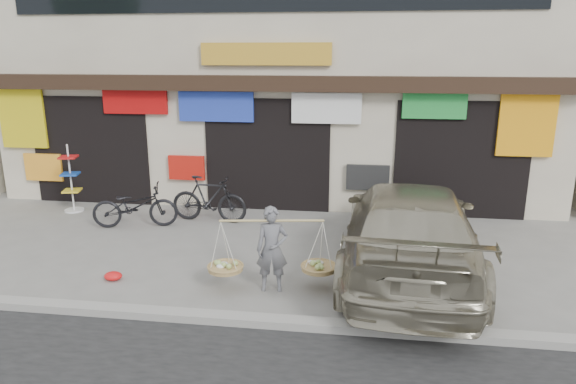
# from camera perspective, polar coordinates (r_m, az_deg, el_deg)

# --- Properties ---
(ground) EXTENTS (70.00, 70.00, 0.00)m
(ground) POSITION_cam_1_polar(r_m,az_deg,el_deg) (9.45, -5.97, -8.10)
(ground) COLOR gray
(ground) RESTS_ON ground
(kerb) EXTENTS (70.00, 0.25, 0.12)m
(kerb) POSITION_cam_1_polar(r_m,az_deg,el_deg) (7.70, -9.58, -13.49)
(kerb) COLOR gray
(kerb) RESTS_ON ground
(shophouse_block) EXTENTS (14.00, 6.32, 7.00)m
(shophouse_block) POSITION_cam_1_polar(r_m,az_deg,el_deg) (14.99, -0.40, 14.16)
(shophouse_block) COLOR beige
(shophouse_block) RESTS_ON ground
(street_vendor) EXTENTS (2.05, 0.78, 1.40)m
(street_vendor) POSITION_cam_1_polar(r_m,az_deg,el_deg) (8.26, -1.78, -6.80)
(street_vendor) COLOR slate
(street_vendor) RESTS_ON ground
(bike_0) EXTENTS (1.94, 1.06, 0.96)m
(bike_0) POSITION_cam_1_polar(r_m,az_deg,el_deg) (11.74, -16.64, -1.48)
(bike_0) COLOR black
(bike_0) RESTS_ON ground
(bike_1) EXTENTS (1.80, 0.64, 1.06)m
(bike_1) POSITION_cam_1_polar(r_m,az_deg,el_deg) (11.73, -8.77, -0.78)
(bike_1) COLOR black
(bike_1) RESTS_ON ground
(suv) EXTENTS (2.56, 5.60, 1.59)m
(suv) POSITION_cam_1_polar(r_m,az_deg,el_deg) (9.12, 13.33, -3.99)
(suv) COLOR #A29A82
(suv) RESTS_ON ground
(display_rack) EXTENTS (0.48, 0.48, 1.65)m
(display_rack) POSITION_cam_1_polar(r_m,az_deg,el_deg) (13.39, -22.93, 0.76)
(display_rack) COLOR silver
(display_rack) RESTS_ON ground
(red_bag) EXTENTS (0.31, 0.25, 0.14)m
(red_bag) POSITION_cam_1_polar(r_m,az_deg,el_deg) (9.30, -18.86, -8.82)
(red_bag) COLOR red
(red_bag) RESTS_ON ground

